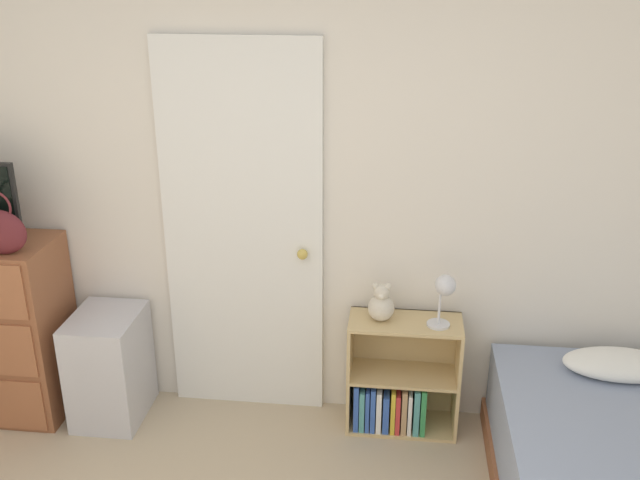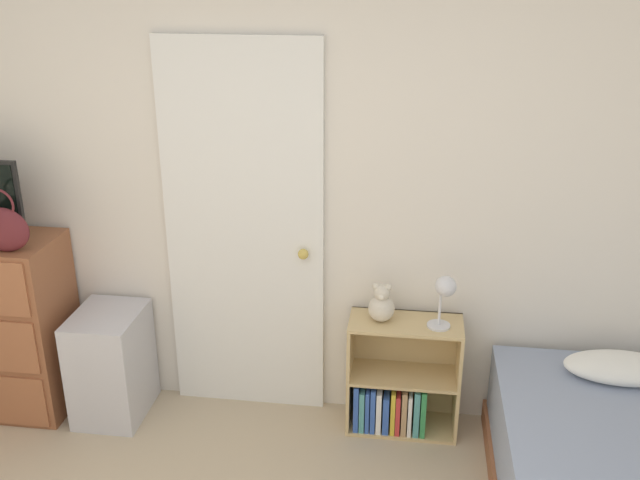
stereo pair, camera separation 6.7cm
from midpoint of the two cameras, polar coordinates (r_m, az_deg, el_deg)
wall_back at (r=3.69m, az=-3.65°, el=4.17°), size 10.00×0.06×2.55m
door_closed at (r=3.77m, az=-6.66°, el=0.35°), size 0.84×0.09×2.04m
storage_bin at (r=4.12m, az=-16.92°, el=-9.64°), size 0.35×0.44×0.61m
bookshelf at (r=3.91m, az=5.74°, el=-11.62°), size 0.59×0.27×0.64m
teddy_bear at (r=3.67m, az=4.40°, el=-5.15°), size 0.14×0.14×0.21m
desk_lamp at (r=3.59m, az=9.40°, el=-4.01°), size 0.13×0.13×0.29m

